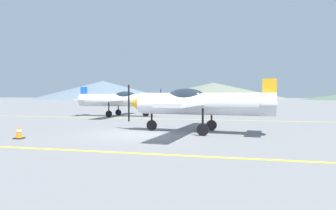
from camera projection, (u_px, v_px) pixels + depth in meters
ground_plane at (137, 134)px, 13.94m from camera, size 400.00×400.00×0.00m
apron_line_near at (92, 151)px, 9.56m from camera, size 80.00×0.16×0.01m
apron_line_far at (175, 119)px, 22.48m from camera, size 80.00×0.16×0.01m
airplane_near at (198, 103)px, 14.35m from camera, size 7.66×8.80×2.63m
airplane_mid at (119, 100)px, 25.57m from camera, size 7.59×8.76×2.63m
traffic_cone_side at (19, 132)px, 12.34m from camera, size 0.36×0.36×0.59m
hill_left at (103, 90)px, 157.72m from camera, size 73.04×73.04×9.75m
hill_centerleft at (213, 91)px, 140.65m from camera, size 72.51×72.51×8.04m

